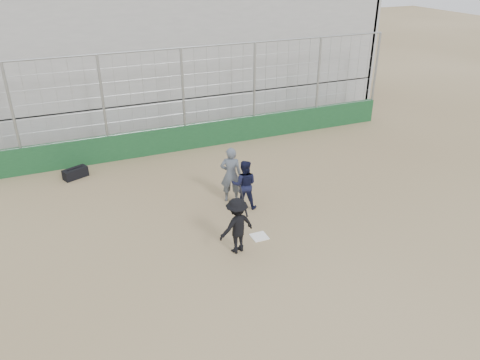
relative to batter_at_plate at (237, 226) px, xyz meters
name	(u,v)px	position (x,y,z in m)	size (l,w,h in m)	color
ground	(259,237)	(0.83, 0.36, -0.79)	(90.00, 90.00, 0.00)	brown
home_plate	(259,237)	(0.83, 0.36, -0.77)	(0.44, 0.44, 0.02)	white
backstop	(185,126)	(0.83, 7.36, 0.17)	(18.10, 0.25, 4.04)	#133C1E
bleachers	(152,53)	(0.83, 12.31, 2.14)	(20.25, 6.70, 6.98)	gray
batter_at_plate	(237,226)	(0.00, 0.00, 0.00)	(1.12, 0.84, 1.74)	black
catcher_crouched	(244,192)	(1.09, 2.04, -0.24)	(0.97, 0.88, 1.10)	black
umpire	(231,177)	(0.90, 2.64, 0.04)	(0.67, 0.44, 1.65)	#4A535E
equipment_bag	(75,173)	(-3.54, 6.32, -0.61)	(0.91, 0.66, 0.40)	black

